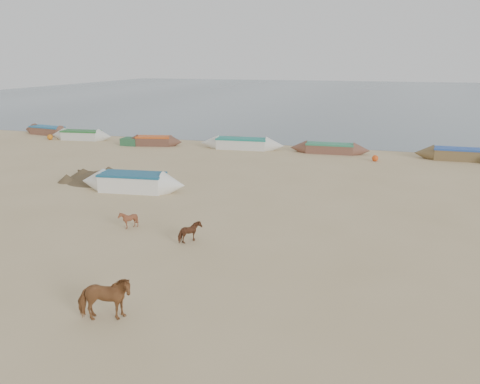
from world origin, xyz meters
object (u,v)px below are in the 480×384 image
cow_adult (104,299)px  near_canoe (133,182)px  calf_right (190,233)px  calf_front (128,220)px

cow_adult → near_canoe: 13.37m
cow_adult → calf_right: cow_adult is taller
calf_right → near_canoe: size_ratio=0.14×
calf_front → calf_right: calf_right is taller
calf_right → calf_front: bearing=86.3°
cow_adult → calf_front: 7.39m
cow_adult → calf_right: 5.99m
calf_front → calf_right: (3.17, -0.68, 0.02)m
calf_right → near_canoe: near_canoe is taller
calf_front → near_canoe: (-2.81, 5.29, 0.11)m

